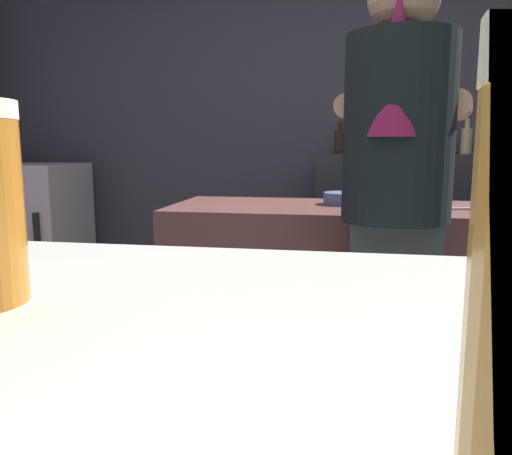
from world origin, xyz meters
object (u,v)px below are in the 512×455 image
object	(u,v)px
bartender	(395,201)
bottle_vinegar	(340,141)
bottle_hot_sauce	(467,140)
mini_fridge	(35,242)
bottle_soy	(448,141)
mixing_bowl	(345,198)
bottle_olive_oil	(430,143)
chefs_knife	(459,209)

from	to	relation	value
bartender	bottle_vinegar	distance (m)	1.65
bartender	bottle_hot_sauce	xyz separation A→B (m)	(0.54, 1.54, 0.21)
mini_fridge	bottle_vinegar	world-z (taller)	bottle_vinegar
bartender	bottle_vinegar	size ratio (longest dim) A/B	8.38
bottle_soy	mixing_bowl	bearing A→B (deg)	-118.02
mixing_bowl	bottle_olive_oil	xyz separation A→B (m)	(0.51, 1.12, 0.24)
bottle_soy	bottle_hot_sauce	world-z (taller)	bottle_hot_sauce
mini_fridge	bartender	world-z (taller)	bartender
mixing_bowl	bottle_vinegar	distance (m)	1.13
bottle_olive_oil	bottle_vinegar	world-z (taller)	bottle_vinegar
mixing_bowl	bottle_olive_oil	world-z (taller)	bottle_olive_oil
mixing_bowl	chefs_knife	xyz separation A→B (m)	(0.44, -0.12, -0.02)
bottle_olive_oil	bottle_vinegar	xyz separation A→B (m)	(-0.55, -0.02, 0.01)
bottle_soy	bottle_hot_sauce	bearing A→B (deg)	-59.68
chefs_knife	bottle_vinegar	distance (m)	1.34
mini_fridge	chefs_knife	world-z (taller)	mini_fridge
bottle_soy	bottle_vinegar	world-z (taller)	bottle_vinegar
mixing_bowl	bottle_vinegar	size ratio (longest dim) A/B	0.87
chefs_knife	bottle_soy	size ratio (longest dim) A/B	1.22
mini_fridge	chefs_knife	bearing A→B (deg)	-22.06
mixing_bowl	bottle_soy	xyz separation A→B (m)	(0.62, 1.16, 0.25)
chefs_knife	bottle_olive_oil	size ratio (longest dim) A/B	1.38
mini_fridge	bartender	xyz separation A→B (m)	(2.22, -1.42, 0.47)
mini_fridge	mixing_bowl	world-z (taller)	mini_fridge
bottle_olive_oil	bottle_hot_sauce	world-z (taller)	bottle_hot_sauce
chefs_knife	bottle_hot_sauce	world-z (taller)	bottle_hot_sauce
bottle_vinegar	bartender	bearing A→B (deg)	-82.91
mini_fridge	bottle_olive_oil	xyz separation A→B (m)	(2.57, 0.23, 0.66)
bottle_olive_oil	bottle_hot_sauce	xyz separation A→B (m)	(0.19, -0.10, 0.02)
bottle_olive_oil	bottle_soy	bearing A→B (deg)	17.50
mini_fridge	bartender	distance (m)	2.68
bottle_soy	bottle_vinegar	xyz separation A→B (m)	(-0.66, -0.06, 0.00)
chefs_knife	bottle_soy	distance (m)	1.31
bottle_olive_oil	bottle_soy	world-z (taller)	bottle_soy
mixing_bowl	bottle_hot_sauce	world-z (taller)	bottle_hot_sauce
mixing_bowl	bottle_hot_sauce	size ratio (longest dim) A/B	0.83
chefs_knife	bottle_soy	xyz separation A→B (m)	(0.18, 1.28, 0.27)
chefs_knife	bottle_vinegar	xyz separation A→B (m)	(-0.48, 1.22, 0.27)
chefs_knife	bottle_olive_oil	xyz separation A→B (m)	(0.07, 1.24, 0.26)
bartender	bottle_vinegar	xyz separation A→B (m)	(-0.20, 1.62, 0.20)
bottle_vinegar	mini_fridge	bearing A→B (deg)	-174.30
bartender	mixing_bowl	xyz separation A→B (m)	(-0.16, 0.52, -0.05)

